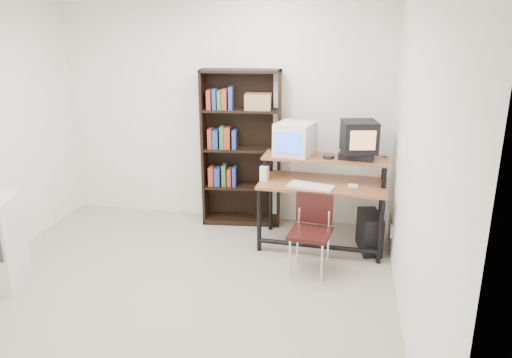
% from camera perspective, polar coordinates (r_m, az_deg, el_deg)
% --- Properties ---
extents(floor, '(4.00, 4.00, 0.01)m').
position_cam_1_polar(floor, '(4.73, -9.39, -13.07)').
color(floor, '#B6AA97').
rests_on(floor, ground).
extents(back_wall, '(4.00, 0.01, 2.60)m').
position_cam_1_polar(back_wall, '(6.08, -3.70, 7.31)').
color(back_wall, white).
rests_on(back_wall, floor).
extents(front_wall, '(4.00, 0.01, 2.60)m').
position_cam_1_polar(front_wall, '(2.57, -26.07, -9.63)').
color(front_wall, white).
rests_on(front_wall, floor).
extents(right_wall, '(0.01, 4.00, 2.60)m').
position_cam_1_polar(right_wall, '(3.99, 17.71, 0.88)').
color(right_wall, white).
rests_on(right_wall, floor).
extents(computer_desk, '(1.38, 0.74, 0.98)m').
position_cam_1_polar(computer_desk, '(5.43, 7.65, -0.63)').
color(computer_desk, brown).
rests_on(computer_desk, floor).
extents(crt_monitor, '(0.47, 0.47, 0.36)m').
position_cam_1_polar(crt_monitor, '(5.49, 4.48, 4.56)').
color(crt_monitor, silver).
rests_on(crt_monitor, computer_desk).
extents(vcr, '(0.39, 0.31, 0.08)m').
position_cam_1_polar(vcr, '(5.45, 11.41, 2.62)').
color(vcr, black).
rests_on(vcr, computer_desk).
extents(crt_tv, '(0.42, 0.41, 0.33)m').
position_cam_1_polar(crt_tv, '(5.42, 11.71, 4.76)').
color(crt_tv, black).
rests_on(crt_tv, vcr).
extents(cd_spindle, '(0.14, 0.14, 0.05)m').
position_cam_1_polar(cd_spindle, '(5.40, 8.29, 2.49)').
color(cd_spindle, '#26262B').
rests_on(cd_spindle, computer_desk).
extents(keyboard, '(0.51, 0.32, 0.03)m').
position_cam_1_polar(keyboard, '(5.23, 6.26, -0.90)').
color(keyboard, silver).
rests_on(keyboard, computer_desk).
extents(mousepad, '(0.23, 0.19, 0.01)m').
position_cam_1_polar(mousepad, '(5.30, 11.17, -1.03)').
color(mousepad, black).
rests_on(mousepad, computer_desk).
extents(mouse, '(0.11, 0.08, 0.03)m').
position_cam_1_polar(mouse, '(5.31, 11.03, -0.80)').
color(mouse, white).
rests_on(mouse, mousepad).
extents(desk_speaker, '(0.09, 0.09, 0.17)m').
position_cam_1_polar(desk_speaker, '(5.40, 0.95, 0.58)').
color(desk_speaker, silver).
rests_on(desk_speaker, computer_desk).
extents(pc_tower, '(0.28, 0.48, 0.42)m').
position_cam_1_polar(pc_tower, '(5.56, 12.84, -5.91)').
color(pc_tower, black).
rests_on(pc_tower, floor).
extents(school_chair, '(0.44, 0.44, 0.78)m').
position_cam_1_polar(school_chair, '(4.94, 6.37, -5.31)').
color(school_chair, black).
rests_on(school_chair, floor).
extents(bookshelf, '(0.96, 0.40, 1.86)m').
position_cam_1_polar(bookshelf, '(5.97, -1.70, 3.72)').
color(bookshelf, black).
rests_on(bookshelf, floor).
extents(wall_outlet, '(0.02, 0.08, 0.12)m').
position_cam_1_polar(wall_outlet, '(5.41, 15.21, -5.77)').
color(wall_outlet, beige).
rests_on(wall_outlet, right_wall).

